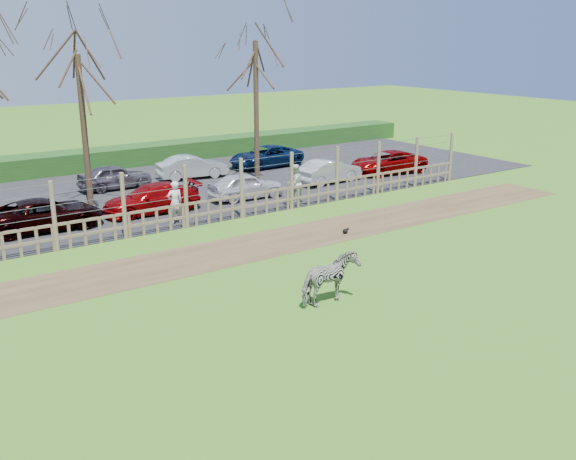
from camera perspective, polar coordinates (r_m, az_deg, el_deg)
ground at (r=18.95m, az=1.83°, el=-5.49°), size 120.00×120.00×0.00m
dirt_strip at (r=22.49m, az=-5.01°, el=-1.88°), size 34.00×2.80×0.01m
asphalt at (r=31.25m, az=-14.20°, el=3.04°), size 44.00×13.00×0.04m
hedge at (r=37.66m, az=-18.10°, el=5.83°), size 46.00×2.00×1.10m
fence at (r=25.24m, az=-9.02°, el=1.95°), size 30.16×0.16×2.50m
tree_mid at (r=28.93m, az=-17.93°, el=11.42°), size 4.80×4.80×6.83m
tree_right at (r=33.11m, az=-2.88°, el=13.43°), size 4.80×4.80×7.35m
zebra at (r=17.87m, az=3.75°, el=-4.39°), size 1.81×0.97×1.47m
visitor_a at (r=25.75m, az=-10.01°, el=2.43°), size 0.64×0.43×1.72m
visitor_b at (r=28.70m, az=0.58°, el=4.16°), size 0.95×0.81×1.72m
crow at (r=24.44m, az=5.13°, el=-0.10°), size 0.26×0.20×0.21m
car_2 at (r=26.38m, az=-20.77°, el=1.33°), size 4.40×2.18×1.20m
car_3 at (r=27.64m, az=-12.04°, el=2.74°), size 4.17×1.76×1.20m
car_4 at (r=29.49m, az=-3.78°, el=3.95°), size 3.59×1.60×1.20m
car_5 at (r=32.76m, az=3.64°, el=5.25°), size 3.75×1.62×1.20m
car_6 at (r=35.47m, az=8.87°, el=5.98°), size 4.53×2.50×1.20m
car_10 at (r=32.47m, az=-15.13°, el=4.60°), size 3.53×1.44×1.20m
car_11 at (r=34.13m, az=-8.53°, el=5.57°), size 3.78×1.75×1.20m
car_12 at (r=36.76m, az=-1.97°, el=6.55°), size 4.37×2.11×1.20m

